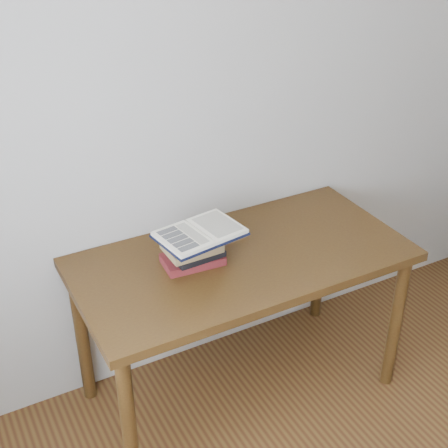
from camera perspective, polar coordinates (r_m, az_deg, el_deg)
desk at (r=2.74m, az=1.65°, el=-4.58°), size 1.45×0.72×0.78m
book_stack at (r=2.60m, az=-2.92°, el=-2.25°), size 0.26×0.17×0.15m
open_book at (r=2.53m, az=-2.21°, el=-0.84°), size 0.37×0.28×0.03m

